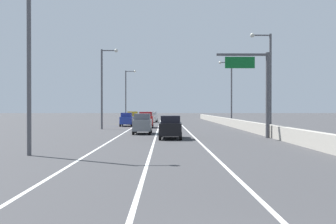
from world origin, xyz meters
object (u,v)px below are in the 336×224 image
object	(u,v)px
lamp_post_left_mid	(104,83)
lamp_post_left_far	(127,92)
car_yellow_0	(133,118)
lamp_post_right_second	(268,76)
car_red_4	(146,120)
lamp_post_left_near	(34,50)
car_gray_1	(142,124)
overhead_sign_gantry	(259,84)
car_blue_2	(127,119)
car_black_5	(171,127)
lamp_post_right_third	(230,88)
car_white_3	(152,117)

from	to	relation	value
lamp_post_left_mid	lamp_post_left_far	size ratio (longest dim) A/B	1.00
lamp_post_left_far	car_yellow_0	distance (m)	13.25
lamp_post_right_second	lamp_post_left_mid	xyz separation A→B (m)	(-17.82, 10.76, 0.00)
lamp_post_right_second	car_red_4	distance (m)	20.08
lamp_post_left_near	lamp_post_left_far	distance (m)	57.12
lamp_post_left_near	car_gray_1	xyz separation A→B (m)	(4.95, 19.10, -4.75)
lamp_post_left_mid	car_red_4	bearing A→B (deg)	38.45
overhead_sign_gantry	car_blue_2	size ratio (longest dim) A/B	1.61
overhead_sign_gantry	car_gray_1	world-z (taller)	overhead_sign_gantry
car_red_4	car_black_5	xyz separation A→B (m)	(3.02, -20.14, -0.08)
lamp_post_left_far	lamp_post_left_mid	bearing A→B (deg)	-90.60
lamp_post_left_mid	car_red_4	size ratio (longest dim) A/B	2.37
overhead_sign_gantry	lamp_post_right_third	bearing A→B (deg)	85.98
lamp_post_right_third	lamp_post_left_far	distance (m)	23.46
lamp_post_right_second	lamp_post_left_far	size ratio (longest dim) A/B	1.00
lamp_post_left_near	car_black_5	distance (m)	15.42
car_yellow_0	lamp_post_right_third	bearing A→B (deg)	-12.06
lamp_post_right_third	car_red_4	world-z (taller)	lamp_post_right_third
car_red_4	lamp_post_left_near	bearing A→B (deg)	-98.21
lamp_post_right_third	lamp_post_left_near	distance (m)	45.13
lamp_post_left_far	lamp_post_right_third	bearing A→B (deg)	-41.42
overhead_sign_gantry	lamp_post_left_far	xyz separation A→B (m)	(-15.59, 43.98, 1.05)
lamp_post_left_near	car_black_5	size ratio (longest dim) A/B	2.07
lamp_post_left_near	car_red_4	world-z (taller)	lamp_post_left_near
car_gray_1	lamp_post_left_mid	bearing A→B (deg)	119.43
car_blue_2	car_black_5	xyz separation A→B (m)	(6.04, -24.75, 0.00)
lamp_post_left_mid	car_yellow_0	distance (m)	17.19
lamp_post_left_mid	car_red_4	xyz separation A→B (m)	(5.08, 4.04, -4.71)
lamp_post_right_second	car_black_5	bearing A→B (deg)	-151.18
lamp_post_left_far	car_red_4	size ratio (longest dim) A/B	2.37
car_white_3	lamp_post_left_near	bearing A→B (deg)	-95.07
lamp_post_left_mid	lamp_post_right_third	bearing A→B (deg)	36.08
overhead_sign_gantry	car_black_5	xyz separation A→B (m)	(-7.78, -0.68, -3.74)
lamp_post_right_third	car_white_3	size ratio (longest dim) A/B	2.28
lamp_post_left_far	car_black_5	bearing A→B (deg)	-80.08
car_yellow_0	car_blue_2	size ratio (longest dim) A/B	0.91
lamp_post_left_far	car_black_5	size ratio (longest dim) A/B	2.07
lamp_post_right_third	car_blue_2	xyz separation A→B (m)	(-15.82, -4.40, -4.79)
car_yellow_0	car_gray_1	world-z (taller)	car_yellow_0
car_yellow_0	car_gray_1	distance (m)	25.98
lamp_post_right_third	car_yellow_0	bearing A→B (deg)	167.94
car_black_5	lamp_post_left_near	bearing A→B (deg)	-121.80
lamp_post_left_mid	car_blue_2	distance (m)	10.10
lamp_post_right_second	lamp_post_left_near	size ratio (longest dim) A/B	1.00
lamp_post_right_second	lamp_post_left_far	xyz separation A→B (m)	(-17.52, 39.32, 0.00)
lamp_post_left_mid	car_blue_2	world-z (taller)	lamp_post_left_mid
overhead_sign_gantry	car_gray_1	xyz separation A→B (m)	(-10.55, 5.96, -3.70)
lamp_post_right_second	lamp_post_left_mid	world-z (taller)	same
car_blue_2	car_black_5	size ratio (longest dim) A/B	0.96
lamp_post_left_far	car_yellow_0	world-z (taller)	lamp_post_left_far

